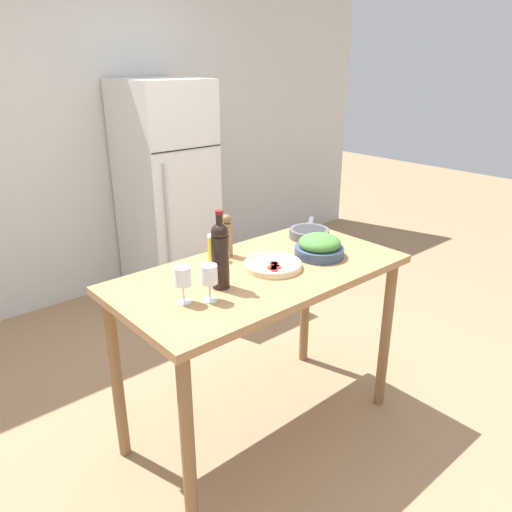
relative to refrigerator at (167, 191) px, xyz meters
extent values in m
plane|color=#9E7A56|center=(-0.59, -1.81, -0.85)|extent=(14.00, 14.00, 0.00)
cube|color=silver|center=(-0.59, 0.38, 0.45)|extent=(6.40, 0.06, 2.60)
cube|color=silver|center=(0.00, 0.00, 0.00)|extent=(0.61, 0.66, 1.71)
cube|color=black|center=(0.00, -0.33, 0.38)|extent=(0.60, 0.01, 0.01)
cylinder|color=#B2B2B7|center=(-0.21, -0.35, -0.09)|extent=(0.02, 0.02, 0.77)
cube|color=#A87A4C|center=(-0.59, -1.81, 0.04)|extent=(1.40, 0.72, 0.04)
cylinder|color=olive|center=(-1.23, -2.11, -0.41)|extent=(0.06, 0.06, 0.88)
cylinder|color=olive|center=(0.05, -2.11, -0.41)|extent=(0.06, 0.06, 0.88)
cylinder|color=olive|center=(-1.23, -1.51, -0.41)|extent=(0.06, 0.06, 0.88)
cylinder|color=olive|center=(0.05, -1.51, -0.41)|extent=(0.06, 0.06, 0.88)
cylinder|color=black|center=(-0.85, -1.83, 0.18)|extent=(0.08, 0.08, 0.24)
sphere|color=black|center=(-0.85, -1.83, 0.32)|extent=(0.08, 0.08, 0.08)
cylinder|color=black|center=(-0.85, -1.83, 0.36)|extent=(0.03, 0.03, 0.08)
cylinder|color=maroon|center=(-0.85, -1.83, 0.40)|extent=(0.03, 0.03, 0.02)
cylinder|color=silver|center=(-0.96, -1.90, 0.06)|extent=(0.07, 0.07, 0.00)
cylinder|color=silver|center=(-0.96, -1.90, 0.10)|extent=(0.01, 0.01, 0.07)
cylinder|color=white|center=(-0.96, -1.90, 0.18)|extent=(0.07, 0.07, 0.08)
cylinder|color=maroon|center=(-0.96, -1.90, 0.15)|extent=(0.06, 0.06, 0.01)
cylinder|color=silver|center=(-1.05, -1.85, 0.06)|extent=(0.07, 0.07, 0.00)
cylinder|color=silver|center=(-1.05, -1.85, 0.10)|extent=(0.01, 0.01, 0.07)
cylinder|color=white|center=(-1.05, -1.85, 0.18)|extent=(0.07, 0.07, 0.08)
cylinder|color=maroon|center=(-1.05, -1.85, 0.15)|extent=(0.06, 0.06, 0.03)
cylinder|color=olive|center=(-0.60, -1.56, 0.15)|extent=(0.06, 0.06, 0.17)
sphere|color=brown|center=(-0.60, -1.56, 0.26)|extent=(0.05, 0.05, 0.05)
cylinder|color=#384C6B|center=(-0.25, -1.87, 0.09)|extent=(0.25, 0.25, 0.05)
ellipsoid|color=#478438|center=(-0.25, -1.87, 0.13)|extent=(0.21, 0.21, 0.09)
cylinder|color=beige|center=(-0.53, -1.83, 0.07)|extent=(0.28, 0.28, 0.02)
torus|color=beige|center=(-0.53, -1.83, 0.09)|extent=(0.28, 0.28, 0.02)
cylinder|color=#BE342B|center=(-0.55, -1.86, 0.09)|extent=(0.05, 0.05, 0.01)
cylinder|color=red|center=(-0.53, -1.83, 0.09)|extent=(0.04, 0.04, 0.01)
cylinder|color=red|center=(-0.53, -1.84, 0.09)|extent=(0.04, 0.04, 0.01)
cylinder|color=red|center=(-0.55, -1.87, 0.09)|extent=(0.05, 0.05, 0.01)
cylinder|color=red|center=(-0.58, -1.89, 0.09)|extent=(0.03, 0.03, 0.01)
cylinder|color=red|center=(-0.58, -1.88, 0.09)|extent=(0.03, 0.03, 0.01)
cylinder|color=red|center=(-0.57, -1.86, 0.09)|extent=(0.05, 0.05, 0.01)
cylinder|color=yellow|center=(-0.68, -1.56, 0.12)|extent=(0.07, 0.07, 0.12)
cylinder|color=white|center=(-0.68, -1.56, 0.19)|extent=(0.07, 0.07, 0.01)
cylinder|color=#56565B|center=(-0.08, -1.64, 0.09)|extent=(0.22, 0.22, 0.05)
cylinder|color=#2F2F32|center=(-0.08, -1.64, 0.09)|extent=(0.18, 0.18, 0.04)
cube|color=#56565B|center=(0.05, -1.53, 0.10)|extent=(0.12, 0.10, 0.02)
camera|label=1|loc=(-2.03, -3.42, 0.99)|focal=35.00mm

